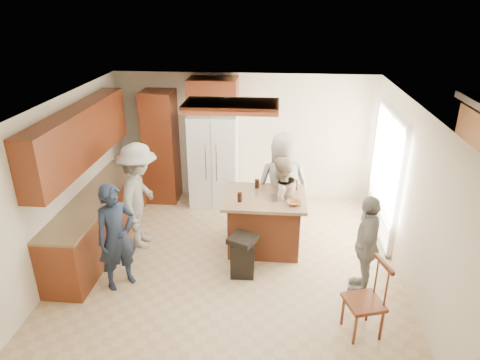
# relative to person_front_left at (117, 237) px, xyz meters

# --- Properties ---
(person_front_left) EXTENTS (0.69, 0.70, 1.56)m
(person_front_left) POSITION_rel_person_front_left_xyz_m (0.00, 0.00, 0.00)
(person_front_left) COLOR #1B2537
(person_front_left) RESTS_ON ground
(person_behind_left) EXTENTS (0.87, 0.78, 1.52)m
(person_behind_left) POSITION_rel_person_front_left_xyz_m (2.23, 1.37, -0.02)
(person_behind_left) COLOR tan
(person_behind_left) RESTS_ON ground
(person_behind_right) EXTENTS (0.94, 0.68, 1.80)m
(person_behind_right) POSITION_rel_person_front_left_xyz_m (2.27, 1.68, 0.12)
(person_behind_right) COLOR gray
(person_behind_right) RESTS_ON ground
(person_side_right) EXTENTS (0.61, 0.93, 1.46)m
(person_side_right) POSITION_rel_person_front_left_xyz_m (3.40, 0.18, -0.05)
(person_side_right) COLOR gray
(person_side_right) RESTS_ON ground
(person_counter) EXTENTS (0.60, 1.16, 1.76)m
(person_counter) POSITION_rel_person_front_left_xyz_m (-0.00, 1.08, 0.10)
(person_counter) COLOR gray
(person_counter) RESTS_ON ground
(left_cabinetry) EXTENTS (0.64, 3.00, 2.30)m
(left_cabinetry) POSITION_rel_person_front_left_xyz_m (-0.73, 1.02, 0.18)
(left_cabinetry) COLOR maroon
(left_cabinetry) RESTS_ON ground
(back_wall_units) EXTENTS (1.80, 0.60, 2.45)m
(back_wall_units) POSITION_rel_person_front_left_xyz_m (0.18, 2.82, 0.60)
(back_wall_units) COLOR maroon
(back_wall_units) RESTS_ON ground
(refrigerator) EXTENTS (0.90, 0.76, 1.80)m
(refrigerator) POSITION_rel_person_front_left_xyz_m (0.96, 2.74, 0.12)
(refrigerator) COLOR white
(refrigerator) RESTS_ON ground
(kitchen_island) EXTENTS (1.28, 1.03, 0.93)m
(kitchen_island) POSITION_rel_person_front_left_xyz_m (1.99, 1.15, -0.30)
(kitchen_island) COLOR #9A4927
(kitchen_island) RESTS_ON ground
(island_items) EXTENTS (0.98, 0.71, 0.15)m
(island_items) POSITION_rel_person_front_left_xyz_m (2.23, 1.09, 0.19)
(island_items) COLOR silver
(island_items) RESTS_ON kitchen_island
(trash_bin) EXTENTS (0.48, 0.48, 0.63)m
(trash_bin) POSITION_rel_person_front_left_xyz_m (1.71, 0.40, -0.46)
(trash_bin) COLOR black
(trash_bin) RESTS_ON ground
(spindle_chair) EXTENTS (0.52, 0.52, 0.99)m
(spindle_chair) POSITION_rel_person_front_left_xyz_m (3.28, -0.67, -0.32)
(spindle_chair) COLOR maroon
(spindle_chair) RESTS_ON ground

